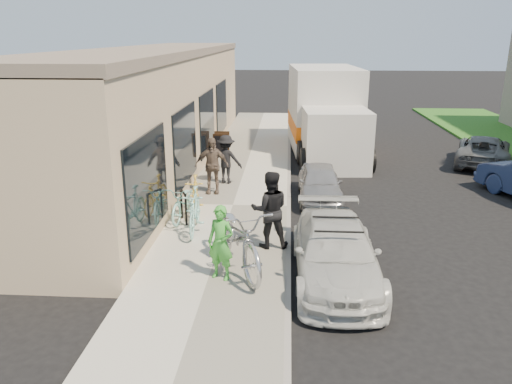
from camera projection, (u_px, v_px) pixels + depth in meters
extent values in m
plane|color=black|center=(309.00, 258.00, 10.93)|extent=(120.00, 120.00, 0.00)
cube|color=#BBB7A8|center=(233.00, 207.00, 13.89)|extent=(3.00, 34.00, 0.15)
cube|color=gray|center=(289.00, 209.00, 13.80)|extent=(0.12, 34.00, 0.13)
cube|color=tan|center=(159.00, 111.00, 18.27)|extent=(3.50, 20.00, 4.00)
cube|color=#796A5B|center=(155.00, 51.00, 17.63)|extent=(3.60, 20.00, 0.25)
cube|color=black|center=(148.00, 185.00, 10.67)|extent=(0.06, 3.00, 2.20)
cube|color=black|center=(185.00, 145.00, 14.47)|extent=(0.06, 3.00, 2.20)
cube|color=black|center=(207.00, 122.00, 18.28)|extent=(0.06, 3.00, 2.20)
cube|color=black|center=(221.00, 107.00, 22.08)|extent=(0.06, 3.00, 2.20)
cylinder|color=black|center=(186.00, 210.00, 12.27)|extent=(0.06, 0.06, 0.78)
cylinder|color=black|center=(181.00, 204.00, 12.74)|extent=(0.06, 0.06, 0.78)
cylinder|color=black|center=(183.00, 192.00, 12.39)|extent=(0.26, 0.50, 0.06)
cube|color=black|center=(221.00, 146.00, 18.93)|extent=(0.59, 0.26, 0.96)
cube|color=black|center=(222.00, 144.00, 19.26)|extent=(0.59, 0.26, 0.96)
cube|color=black|center=(221.00, 145.00, 18.88)|extent=(0.47, 0.17, 0.69)
imported|color=beige|center=(336.00, 252.00, 9.83)|extent=(1.69, 4.02, 1.16)
cylinder|color=black|center=(339.00, 232.00, 9.23)|extent=(0.92, 0.04, 0.04)
cylinder|color=black|center=(335.00, 218.00, 9.97)|extent=(0.92, 0.04, 0.04)
imported|color=#97979C|center=(320.00, 183.00, 14.62)|extent=(1.25, 3.07, 1.04)
cube|color=beige|center=(335.00, 140.00, 17.80)|extent=(2.42, 2.42, 2.16)
cube|color=black|center=(336.00, 127.00, 17.66)|extent=(2.10, 0.21, 1.02)
cube|color=beige|center=(323.00, 107.00, 20.83)|extent=(2.94, 4.94, 3.29)
cube|color=orange|center=(323.00, 125.00, 21.06)|extent=(2.96, 4.96, 0.62)
cylinder|color=black|center=(305.00, 161.00, 17.44)|extent=(0.35, 0.93, 0.91)
cylinder|color=black|center=(369.00, 161.00, 17.45)|extent=(0.35, 0.93, 0.91)
cylinder|color=black|center=(301.00, 153.00, 18.63)|extent=(0.35, 0.93, 0.91)
cylinder|color=black|center=(362.00, 153.00, 18.64)|extent=(0.35, 0.93, 0.91)
cylinder|color=black|center=(293.00, 131.00, 22.74)|extent=(0.35, 0.93, 0.91)
cylinder|color=black|center=(342.00, 131.00, 22.75)|extent=(0.35, 0.93, 0.91)
imported|color=#4F5153|center=(483.00, 150.00, 18.60)|extent=(3.09, 4.30, 1.09)
imported|color=#B6B6B8|center=(238.00, 237.00, 9.91)|extent=(1.91, 2.76, 1.37)
imported|color=green|center=(221.00, 243.00, 9.50)|extent=(0.63, 0.52, 1.47)
imported|color=black|center=(270.00, 210.00, 10.91)|extent=(0.91, 0.75, 1.73)
imported|color=#97E2D9|center=(195.00, 211.00, 11.87)|extent=(0.59, 1.75, 1.04)
imported|color=#97E2D9|center=(184.00, 202.00, 12.73)|extent=(0.81, 1.77, 0.90)
imported|color=yellow|center=(195.00, 195.00, 13.16)|extent=(0.65, 1.64, 0.96)
imported|color=black|center=(226.00, 159.00, 15.69)|extent=(1.06, 0.70, 1.54)
imported|color=brown|center=(212.00, 165.00, 14.68)|extent=(1.00, 0.45, 1.68)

